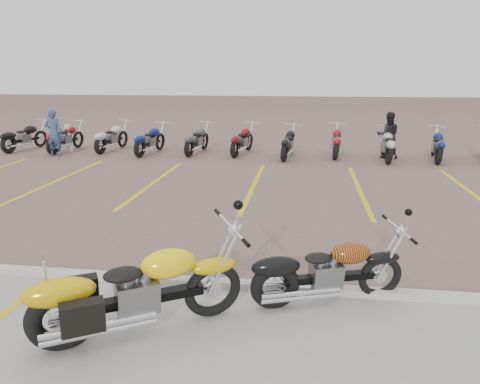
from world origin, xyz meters
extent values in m
plane|color=brown|center=(0.00, 0.00, 0.00)|extent=(100.00, 100.00, 0.00)
cube|color=#ADAAA3|center=(0.00, -2.00, 0.06)|extent=(60.00, 0.18, 0.12)
torus|color=black|center=(0.24, -2.78, 0.35)|extent=(0.67, 0.47, 0.71)
torus|color=black|center=(-1.21, -3.67, 0.35)|extent=(0.74, 0.55, 0.75)
cube|color=black|center=(-0.49, -3.23, 0.42)|extent=(1.28, 0.85, 0.11)
cube|color=slate|center=(-0.53, -3.26, 0.48)|extent=(0.56, 0.52, 0.37)
ellipsoid|color=yellow|center=(-0.23, -3.07, 0.81)|extent=(0.72, 0.63, 0.33)
ellipsoid|color=black|center=(-0.65, -3.33, 0.77)|extent=(0.51, 0.47, 0.13)
torus|color=black|center=(2.31, -1.99, 0.29)|extent=(0.59, 0.29, 0.59)
torus|color=black|center=(0.97, -2.46, 0.29)|extent=(0.65, 0.35, 0.63)
cube|color=black|center=(1.64, -2.23, 0.35)|extent=(1.16, 0.49, 0.09)
cube|color=slate|center=(1.59, -2.24, 0.40)|extent=(0.45, 0.39, 0.31)
ellipsoid|color=black|center=(1.88, -2.14, 0.68)|extent=(0.60, 0.45, 0.27)
ellipsoid|color=black|center=(1.48, -2.28, 0.64)|extent=(0.42, 0.34, 0.11)
imported|color=navy|center=(-7.42, 7.45, 0.82)|extent=(0.61, 0.41, 1.64)
imported|color=black|center=(4.11, 8.69, 0.79)|extent=(0.77, 0.60, 1.57)
cube|color=silver|center=(-7.47, 8.52, 0.50)|extent=(0.18, 0.18, 1.00)
camera|label=1|loc=(1.28, -7.84, 2.91)|focal=35.00mm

